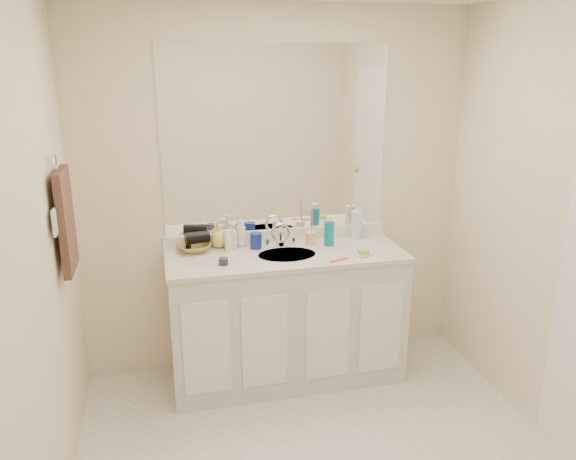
# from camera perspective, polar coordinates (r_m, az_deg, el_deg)

# --- Properties ---
(wall_back) EXTENTS (2.60, 0.02, 2.40)m
(wall_back) POSITION_cam_1_polar(r_m,az_deg,el_deg) (3.74, -1.16, 3.63)
(wall_back) COLOR #F7E5C1
(wall_back) RESTS_ON floor
(wall_front) EXTENTS (2.60, 0.02, 2.40)m
(wall_front) POSITION_cam_1_polar(r_m,az_deg,el_deg) (1.51, 21.87, -19.79)
(wall_front) COLOR #F7E5C1
(wall_front) RESTS_ON floor
(wall_left) EXTENTS (0.02, 2.60, 2.40)m
(wall_left) POSITION_cam_1_polar(r_m,az_deg,el_deg) (2.47, -24.93, -5.23)
(wall_left) COLOR #F7E5C1
(wall_left) RESTS_ON floor
(vanity_cabinet) EXTENTS (1.50, 0.55, 0.85)m
(vanity_cabinet) POSITION_cam_1_polar(r_m,az_deg,el_deg) (3.75, -0.18, -8.94)
(vanity_cabinet) COLOR silver
(vanity_cabinet) RESTS_ON floor
(countertop) EXTENTS (1.52, 0.57, 0.03)m
(countertop) POSITION_cam_1_polar(r_m,az_deg,el_deg) (3.58, -0.19, -2.60)
(countertop) COLOR silver
(countertop) RESTS_ON vanity_cabinet
(backsplash) EXTENTS (1.52, 0.03, 0.08)m
(backsplash) POSITION_cam_1_polar(r_m,az_deg,el_deg) (3.80, -1.08, -0.53)
(backsplash) COLOR white
(backsplash) RESTS_ON countertop
(sink_basin) EXTENTS (0.37, 0.37, 0.02)m
(sink_basin) POSITION_cam_1_polar(r_m,az_deg,el_deg) (3.56, -0.11, -2.66)
(sink_basin) COLOR beige
(sink_basin) RESTS_ON countertop
(faucet) EXTENTS (0.02, 0.02, 0.11)m
(faucet) POSITION_cam_1_polar(r_m,az_deg,el_deg) (3.70, -0.75, -0.77)
(faucet) COLOR silver
(faucet) RESTS_ON countertop
(mirror) EXTENTS (1.48, 0.01, 1.20)m
(mirror) POSITION_cam_1_polar(r_m,az_deg,el_deg) (3.67, -1.17, 9.09)
(mirror) COLOR white
(mirror) RESTS_ON wall_back
(blue_mug) EXTENTS (0.10, 0.10, 0.11)m
(blue_mug) POSITION_cam_1_polar(r_m,az_deg,el_deg) (3.65, -3.28, -1.08)
(blue_mug) COLOR navy
(blue_mug) RESTS_ON countertop
(tan_cup) EXTENTS (0.07, 0.07, 0.09)m
(tan_cup) POSITION_cam_1_polar(r_m,az_deg,el_deg) (3.72, 2.26, -0.86)
(tan_cup) COLOR beige
(tan_cup) RESTS_ON countertop
(toothbrush) EXTENTS (0.02, 0.04, 0.18)m
(toothbrush) POSITION_cam_1_polar(r_m,az_deg,el_deg) (3.69, 2.43, 0.72)
(toothbrush) COLOR #FF43A2
(toothbrush) RESTS_ON tan_cup
(mouthwash_bottle) EXTENTS (0.08, 0.08, 0.16)m
(mouthwash_bottle) POSITION_cam_1_polar(r_m,az_deg,el_deg) (3.71, 4.19, -0.37)
(mouthwash_bottle) COLOR #0C7A97
(mouthwash_bottle) RESTS_ON countertop
(clear_pump_bottle) EXTENTS (0.10, 0.10, 0.19)m
(clear_pump_bottle) POSITION_cam_1_polar(r_m,az_deg,el_deg) (3.87, 6.97, 0.57)
(clear_pump_bottle) COLOR white
(clear_pump_bottle) RESTS_ON countertop
(soap_dish) EXTENTS (0.12, 0.11, 0.01)m
(soap_dish) POSITION_cam_1_polar(r_m,az_deg,el_deg) (3.56, 7.64, -2.49)
(soap_dish) COLOR white
(soap_dish) RESTS_ON countertop
(green_soap) EXTENTS (0.07, 0.05, 0.02)m
(green_soap) POSITION_cam_1_polar(r_m,az_deg,el_deg) (3.56, 7.65, -2.21)
(green_soap) COLOR #95D734
(green_soap) RESTS_ON soap_dish
(orange_comb) EXTENTS (0.14, 0.08, 0.01)m
(orange_comb) POSITION_cam_1_polar(r_m,az_deg,el_deg) (3.47, 5.20, -3.03)
(orange_comb) COLOR #F34C19
(orange_comb) RESTS_ON countertop
(dark_jar) EXTENTS (0.07, 0.07, 0.04)m
(dark_jar) POSITION_cam_1_polar(r_m,az_deg,el_deg) (3.40, -6.58, -3.19)
(dark_jar) COLOR #27272C
(dark_jar) RESTS_ON countertop
(extra_white_bottle) EXTENTS (0.05, 0.05, 0.14)m
(extra_white_bottle) POSITION_cam_1_polar(r_m,az_deg,el_deg) (3.62, -6.07, -1.07)
(extra_white_bottle) COLOR white
(extra_white_bottle) RESTS_ON countertop
(soap_bottle_white) EXTENTS (0.08, 0.08, 0.18)m
(soap_bottle_white) POSITION_cam_1_polar(r_m,az_deg,el_deg) (3.70, -4.78, -0.29)
(soap_bottle_white) COLOR white
(soap_bottle_white) RESTS_ON countertop
(soap_bottle_cream) EXTENTS (0.08, 0.08, 0.18)m
(soap_bottle_cream) POSITION_cam_1_polar(r_m,az_deg,el_deg) (3.66, -5.90, -0.53)
(soap_bottle_cream) COLOR beige
(soap_bottle_cream) RESTS_ON countertop
(soap_bottle_yellow) EXTENTS (0.13, 0.13, 0.15)m
(soap_bottle_yellow) POSITION_cam_1_polar(r_m,az_deg,el_deg) (3.70, -7.00, -0.58)
(soap_bottle_yellow) COLOR #F3DC5E
(soap_bottle_yellow) RESTS_ON countertop
(wicker_basket) EXTENTS (0.23, 0.23, 0.05)m
(wicker_basket) POSITION_cam_1_polar(r_m,az_deg,el_deg) (3.65, -9.46, -1.75)
(wicker_basket) COLOR #A48742
(wicker_basket) RESTS_ON countertop
(hair_dryer) EXTENTS (0.16, 0.10, 0.08)m
(hair_dryer) POSITION_cam_1_polar(r_m,az_deg,el_deg) (3.63, -9.19, -0.76)
(hair_dryer) COLOR black
(hair_dryer) RESTS_ON wicker_basket
(towel_ring) EXTENTS (0.01, 0.11, 0.11)m
(towel_ring) POSITION_cam_1_polar(r_m,az_deg,el_deg) (3.11, -22.59, 6.15)
(towel_ring) COLOR silver
(towel_ring) RESTS_ON wall_left
(hand_towel) EXTENTS (0.04, 0.32, 0.55)m
(hand_towel) POSITION_cam_1_polar(r_m,az_deg,el_deg) (3.17, -21.62, 0.87)
(hand_towel) COLOR #31201A
(hand_towel) RESTS_ON towel_ring
(switch_plate) EXTENTS (0.01, 0.08, 0.13)m
(switch_plate) POSITION_cam_1_polar(r_m,az_deg,el_deg) (2.97, -22.63, 0.71)
(switch_plate) COLOR white
(switch_plate) RESTS_ON wall_left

